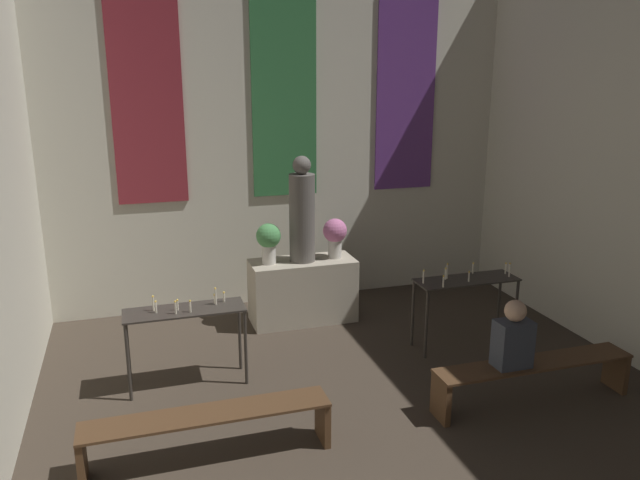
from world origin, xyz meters
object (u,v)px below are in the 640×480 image
object	(u,v)px
altar	(303,291)
statue	(302,213)
candle_rack_right	(466,289)
person_seated	(513,337)
pew_back_left	(208,425)
flower_vase_left	(269,239)
pew_back_right	(533,373)
flower_vase_right	(335,234)
candle_rack_left	(185,321)

from	to	relation	value
altar	statue	xyz separation A→B (m)	(0.00, 0.00, 1.08)
altar	candle_rack_right	world-z (taller)	candle_rack_right
person_seated	statue	bearing A→B (deg)	115.79
statue	pew_back_left	size ratio (longest dim) A/B	0.65
flower_vase_left	pew_back_left	distance (m)	3.20
pew_back_right	person_seated	bearing A→B (deg)	180.00
flower_vase_left	candle_rack_right	xyz separation A→B (m)	(2.15, -1.38, -0.44)
flower_vase_right	person_seated	xyz separation A→B (m)	(0.92, -2.85, -0.42)
pew_back_right	person_seated	world-z (taller)	person_seated
candle_rack_left	pew_back_left	world-z (taller)	candle_rack_left
flower_vase_left	pew_back_right	xyz separation A→B (m)	(2.11, -2.85, -0.85)
pew_back_left	candle_rack_left	bearing A→B (deg)	91.38
statue	flower_vase_right	size ratio (longest dim) A/B	2.59
candle_rack_left	pew_back_right	world-z (taller)	candle_rack_left
flower_vase_right	person_seated	distance (m)	3.02
flower_vase_right	pew_back_right	distance (m)	3.20
flower_vase_left	candle_rack_left	xyz separation A→B (m)	(-1.23, -1.38, -0.44)
pew_back_left	flower_vase_left	bearing A→B (deg)	67.20
candle_rack_right	altar	bearing A→B (deg)	140.78
statue	person_seated	world-z (taller)	statue
flower_vase_right	pew_back_left	bearing A→B (deg)	-126.61
statue	pew_back_left	xyz separation A→B (m)	(-1.66, -2.85, -1.17)
flower_vase_left	candle_rack_left	distance (m)	1.90
flower_vase_left	flower_vase_right	size ratio (longest dim) A/B	1.00
pew_back_left	candle_rack_right	bearing A→B (deg)	23.65
statue	candle_rack_right	distance (m)	2.31
altar	pew_back_right	xyz separation A→B (m)	(1.66, -2.85, -0.09)
candle_rack_right	flower_vase_right	bearing A→B (deg)	131.75
candle_rack_left	pew_back_right	distance (m)	3.67
statue	flower_vase_right	xyz separation A→B (m)	(0.46, 0.00, -0.32)
pew_back_left	pew_back_right	world-z (taller)	same
statue	person_seated	distance (m)	3.24
altar	candle_rack_left	bearing A→B (deg)	-140.78
person_seated	pew_back_left	bearing A→B (deg)	180.00
pew_back_left	flower_vase_right	bearing A→B (deg)	53.39
person_seated	altar	bearing A→B (deg)	115.79
flower_vase_right	candle_rack_right	bearing A→B (deg)	-48.25
pew_back_left	statue	bearing A→B (deg)	59.81
altar	flower_vase_right	world-z (taller)	flower_vase_right
altar	pew_back_left	xyz separation A→B (m)	(-1.66, -2.85, -0.09)
altar	flower_vase_right	distance (m)	0.89
flower_vase_right	candle_rack_left	bearing A→B (deg)	-147.30
flower_vase_right	flower_vase_left	bearing A→B (deg)	180.00
statue	pew_back_left	distance (m)	3.49
altar	pew_back_right	size ratio (longest dim) A/B	0.66
statue	candle_rack_right	size ratio (longest dim) A/B	1.10
statue	pew_back_right	size ratio (longest dim) A/B	0.65
candle_rack_left	candle_rack_right	distance (m)	3.38
person_seated	pew_back_right	bearing A→B (deg)	0.00
flower_vase_left	pew_back_right	bearing A→B (deg)	-53.39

